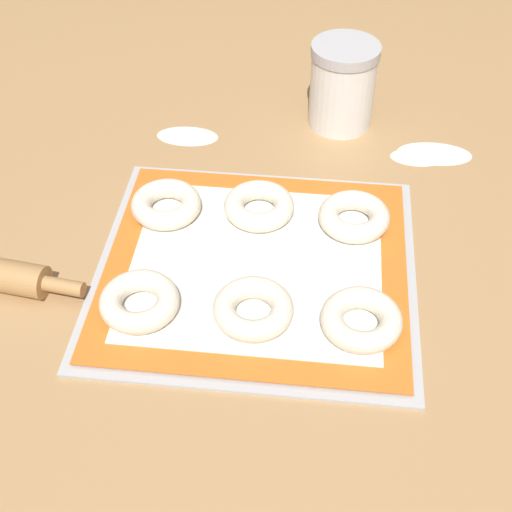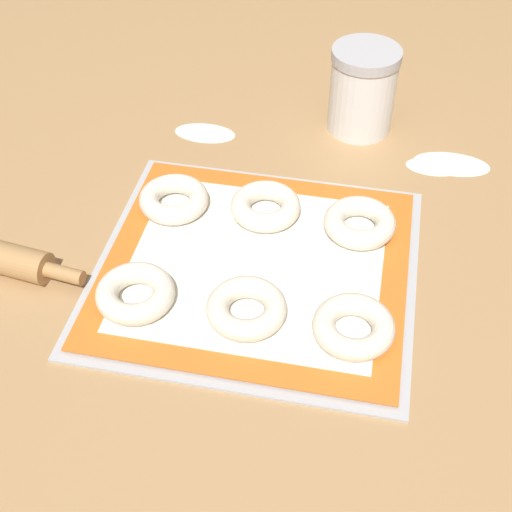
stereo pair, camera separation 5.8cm
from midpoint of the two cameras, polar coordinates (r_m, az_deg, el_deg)
ground_plane at (r=0.91m, az=2.27°, el=-0.92°), size 2.80×2.80×0.00m
baking_tray at (r=0.91m, az=1.81°, el=-0.99°), size 0.40×0.38×0.01m
baking_mat at (r=0.90m, az=1.82°, el=-0.75°), size 0.38×0.36×0.00m
bagel_front_left at (r=0.86m, az=-7.74°, el=-3.04°), size 0.10×0.10×0.03m
bagel_front_center at (r=0.83m, az=1.34°, el=-4.29°), size 0.10×0.10×0.03m
bagel_front_right at (r=0.83m, az=9.80°, el=-5.66°), size 0.10×0.10×0.03m
bagel_back_left at (r=0.98m, az=-4.92°, el=4.50°), size 0.10×0.10×0.03m
bagel_back_center at (r=0.96m, az=2.48°, el=3.94°), size 0.10×0.10×0.03m
bagel_back_right at (r=0.95m, az=10.01°, el=2.59°), size 0.10×0.10×0.03m
flour_canister at (r=1.13m, az=10.00°, el=12.93°), size 0.10×0.10×0.13m
flour_patch_near at (r=1.12m, az=16.83°, el=7.07°), size 0.11×0.06×0.00m
flour_patch_far at (r=1.11m, az=15.42°, el=6.91°), size 0.08×0.04×0.00m
flour_patch_side at (r=1.14m, az=-2.65°, el=9.82°), size 0.10×0.05×0.00m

